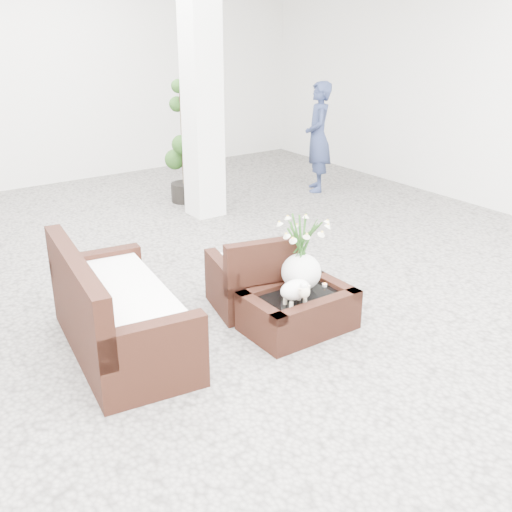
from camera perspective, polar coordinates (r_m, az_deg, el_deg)
ground at (r=5.52m, az=-0.60°, el=-5.67°), size 11.00×11.00×0.00m
column at (r=7.94m, az=-5.06°, el=16.01°), size 0.40×0.40×3.50m
coffee_table at (r=5.27m, az=3.93°, el=-5.20°), size 0.90×0.60×0.31m
sheep_figurine at (r=5.02m, az=3.64°, el=-3.33°), size 0.28×0.23×0.21m
planter_narcissus at (r=5.17m, az=4.26°, el=1.00°), size 0.44×0.44×0.80m
tealight at (r=5.38m, az=6.34°, el=-2.64°), size 0.04×0.04×0.03m
armchair at (r=5.56m, az=-0.41°, el=-1.24°), size 0.82×0.80×0.73m
loveseat at (r=4.94m, az=-12.30°, el=-4.06°), size 0.97×1.70×0.86m
topiary at (r=8.68m, az=-6.73°, el=10.28°), size 0.44×0.44×1.65m
shopper at (r=9.25m, az=5.74°, el=10.84°), size 0.64×0.70×1.59m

